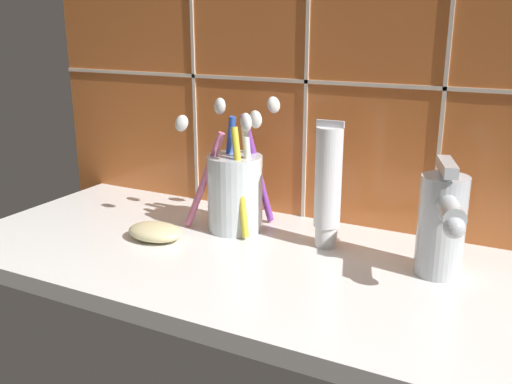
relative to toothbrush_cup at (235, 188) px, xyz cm
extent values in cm
cube|color=white|center=(4.23, -6.91, -6.62)|extent=(70.71, 32.46, 2.00)
cube|color=#C6662D|center=(4.23, 9.57, 19.80)|extent=(80.71, 1.50, 54.84)
cube|color=beige|center=(4.23, 8.72, 13.22)|extent=(80.71, 0.24, 0.50)
cube|color=beige|center=(-11.68, 8.72, 19.80)|extent=(0.50, 0.24, 54.84)
cube|color=beige|center=(6.00, 8.72, 19.80)|extent=(0.50, 0.24, 54.84)
cube|color=beige|center=(23.67, 8.72, 19.80)|extent=(0.50, 0.24, 54.84)
cylinder|color=silver|center=(-0.02, -0.02, -0.64)|extent=(7.16, 7.16, 9.97)
cylinder|color=white|center=(2.39, -0.41, 1.53)|extent=(2.50, 1.19, 13.60)
ellipsoid|color=white|center=(3.27, -0.52, 9.37)|extent=(2.07, 1.53, 2.37)
cylinder|color=purple|center=(1.71, 3.01, 2.10)|extent=(3.90, 4.03, 14.88)
ellipsoid|color=white|center=(3.23, 4.60, 10.49)|extent=(2.45, 2.48, 2.56)
cylinder|color=blue|center=(-1.80, 1.20, 1.99)|extent=(3.36, 1.95, 14.57)
ellipsoid|color=white|center=(-3.07, 1.66, 10.29)|extent=(2.34, 1.91, 2.44)
cylinder|color=pink|center=(-3.67, -1.55, 1.07)|extent=(5.78, 2.37, 12.92)
ellipsoid|color=white|center=(-6.43, -2.30, 8.39)|extent=(2.63, 1.88, 2.66)
cylinder|color=yellow|center=(1.88, -2.07, 1.56)|extent=(3.67, 2.86, 13.75)
ellipsoid|color=white|center=(3.30, -3.01, 9.41)|extent=(2.48, 2.25, 2.51)
cylinder|color=white|center=(12.74, -0.02, -4.30)|extent=(2.72, 2.72, 2.65)
cylinder|color=white|center=(12.74, -0.02, 3.07)|extent=(3.20, 3.20, 12.09)
cube|color=silver|center=(12.74, -0.02, 9.52)|extent=(3.36, 0.36, 0.80)
cylinder|color=silver|center=(26.36, -1.93, -0.11)|extent=(5.03, 5.03, 11.03)
cylinder|color=silver|center=(27.44, -5.25, 2.98)|extent=(4.31, 7.33, 2.26)
sphere|color=silver|center=(28.52, -8.56, 2.23)|extent=(2.11, 2.11, 2.11)
cube|color=silver|center=(26.36, -1.93, 6.41)|extent=(3.19, 6.14, 1.20)
ellipsoid|color=beige|center=(-7.13, -7.89, -4.59)|extent=(7.46, 5.23, 2.06)
camera|label=1|loc=(35.13, -61.78, 20.87)|focal=40.00mm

